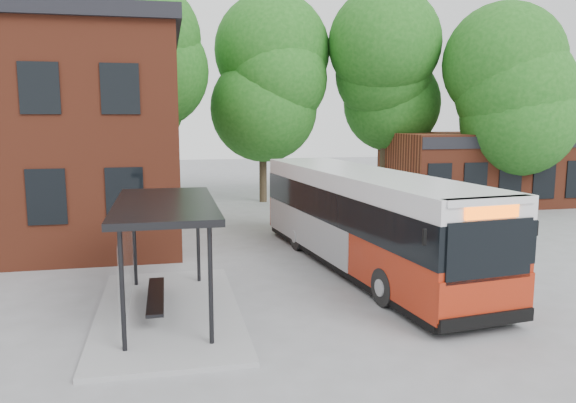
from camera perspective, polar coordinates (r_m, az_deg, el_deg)
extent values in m
plane|color=gray|center=(16.29, 4.18, -9.01)|extent=(100.00, 100.00, 0.00)
imported|color=black|center=(27.47, 11.46, -0.88)|extent=(1.87, 1.16, 0.93)
imported|color=black|center=(27.72, 13.88, -0.83)|extent=(1.64, 0.55, 0.97)
imported|color=black|center=(29.02, 14.00, -0.50)|extent=(1.74, 0.80, 0.88)
imported|color=black|center=(28.13, 16.35, -0.72)|extent=(1.77, 0.65, 1.04)
imported|color=#400B07|center=(28.72, 17.38, -0.75)|extent=(1.73, 0.87, 0.87)
imported|color=black|center=(29.16, 17.37, -0.58)|extent=(1.55, 0.72, 0.90)
imported|color=black|center=(29.45, 17.59, -0.53)|extent=(1.73, 0.84, 0.87)
imported|color=black|center=(30.00, 19.82, -0.46)|extent=(1.53, 0.85, 0.89)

